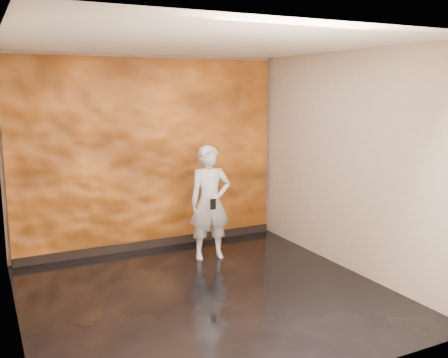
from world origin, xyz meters
TOP-DOWN VIEW (x-y plane):
  - room at (0.00, 0.00)m, footprint 4.02×4.02m
  - feature_wall at (0.00, 1.96)m, footprint 3.90×0.06m
  - baseboard at (0.00, 1.92)m, footprint 3.90×0.04m
  - man at (0.57, 1.13)m, footprint 0.63×0.47m
  - phone at (0.50, 0.90)m, footprint 0.08×0.02m

SIDE VIEW (x-z plane):
  - baseboard at x=0.00m, z-range 0.00..0.12m
  - man at x=0.57m, z-range 0.00..1.57m
  - phone at x=0.50m, z-range 0.75..0.89m
  - feature_wall at x=0.00m, z-range 0.00..2.75m
  - room at x=0.00m, z-range -0.01..2.81m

